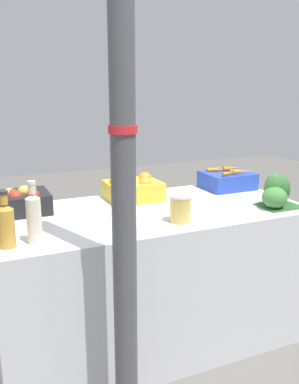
{
  "coord_description": "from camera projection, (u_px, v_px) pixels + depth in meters",
  "views": [
    {
      "loc": [
        -0.92,
        -2.05,
        1.46
      ],
      "look_at": [
        0.0,
        0.0,
        0.89
      ],
      "focal_mm": 40.0,
      "sensor_mm": 36.0,
      "label": 1
    }
  ],
  "objects": [
    {
      "name": "broccoli_pile",
      "position": [
        276.0,
        192.0,
        2.38
      ],
      "size": [
        0.24,
        0.21,
        0.19
      ],
      "color": "#2D602D",
      "rests_on": "market_table"
    },
    {
      "name": "apple_crate",
      "position": [
        20.0,
        201.0,
        2.28
      ],
      "size": [
        0.31,
        0.26,
        0.14
      ],
      "color": "black",
      "rests_on": "market_table"
    },
    {
      "name": "juice_bottle_amber",
      "position": [
        6.0,
        224.0,
        1.79
      ],
      "size": [
        0.07,
        0.07,
        0.25
      ],
      "color": "gold",
      "rests_on": "market_table"
    },
    {
      "name": "pickle_jar",
      "position": [
        180.0,
        208.0,
        2.12
      ],
      "size": [
        0.11,
        0.11,
        0.14
      ],
      "color": "#DBBC56",
      "rests_on": "market_table"
    },
    {
      "name": "orange_crate",
      "position": [
        131.0,
        189.0,
        2.53
      ],
      "size": [
        0.31,
        0.26,
        0.15
      ],
      "color": "gold",
      "rests_on": "market_table"
    },
    {
      "name": "market_table",
      "position": [
        149.0,
        276.0,
        2.44
      ],
      "size": [
        1.7,
        0.82,
        0.79
      ],
      "primitive_type": "cube",
      "color": "silver",
      "rests_on": "ground_plane"
    },
    {
      "name": "juice_bottle_cloudy",
      "position": [
        34.0,
        217.0,
        1.83
      ],
      "size": [
        0.06,
        0.06,
        0.28
      ],
      "color": "beige",
      "rests_on": "market_table"
    },
    {
      "name": "support_pole",
      "position": [
        123.0,
        161.0,
        1.57
      ],
      "size": [
        0.11,
        0.11,
        2.36
      ],
      "color": "#4C4C51",
      "rests_on": "ground_plane"
    },
    {
      "name": "ground_plane",
      "position": [
        149.0,
        336.0,
        2.54
      ],
      "size": [
        10.0,
        10.0,
        0.0
      ],
      "primitive_type": "plane",
      "color": "#605E59"
    },
    {
      "name": "carrot_crate",
      "position": [
        227.0,
        180.0,
        2.8
      ],
      "size": [
        0.31,
        0.26,
        0.14
      ],
      "color": "#2847B7",
      "rests_on": "market_table"
    }
  ]
}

